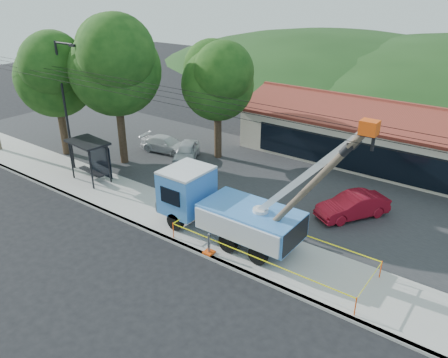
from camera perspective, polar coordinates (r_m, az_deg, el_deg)
ground at (r=21.08m, az=-7.13°, el=-12.18°), size 120.00×120.00×0.00m
curb at (r=22.29m, az=-3.41°, el=-9.49°), size 60.00×0.25×0.15m
sidewalk at (r=23.54m, az=-0.44°, el=-7.42°), size 60.00×4.00×0.15m
parking_lot at (r=29.56m, az=8.90°, el=-0.75°), size 60.00×12.00×0.10m
strip_mall at (r=34.60m, az=21.32°, el=4.91°), size 22.50×8.53×4.67m
streetlight at (r=31.69m, az=-19.99°, el=9.92°), size 2.13×0.22×9.00m
tree_west_near at (r=31.61m, az=-14.12°, el=14.73°), size 7.56×6.72×10.80m
tree_west_far at (r=34.89m, az=-21.34°, el=13.05°), size 6.84×6.08×9.48m
tree_lot at (r=31.99m, az=-0.85°, el=13.16°), size 6.30×5.60×8.94m
hill_west at (r=73.27m, az=14.71°, el=13.96°), size 78.40×56.00×28.00m
power_lines at (r=35.21m, az=-25.81°, el=9.00°), size 60.00×1.42×8.00m
utility_truck at (r=22.68m, az=0.01°, el=-3.68°), size 11.04×4.24×7.62m
leaning_pole at (r=19.32m, az=10.66°, el=-1.45°), size 5.45×1.67×7.53m
bus_shelter at (r=30.29m, az=-16.96°, el=3.51°), size 3.05×2.07×2.78m
caution_tape at (r=21.58m, az=5.98°, el=-8.49°), size 9.94×3.13×0.90m
car_silver at (r=33.29m, az=-4.89°, el=2.35°), size 3.35×4.20×1.34m
car_red at (r=26.38m, az=16.24°, el=-4.91°), size 3.54×4.42×1.41m
car_white at (r=35.12m, az=-7.52°, el=3.43°), size 4.46×2.37×1.23m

